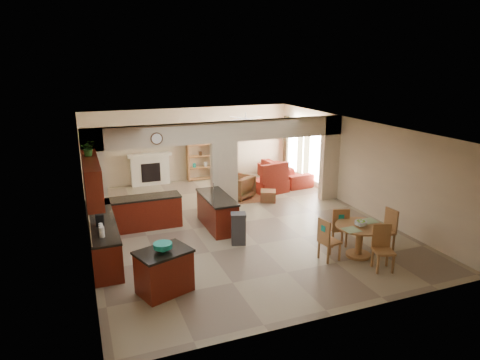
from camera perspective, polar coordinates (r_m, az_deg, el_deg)
name	(u,v)px	position (r m, az deg, el deg)	size (l,w,h in m)	color
floor	(236,223)	(12.40, -0.55, -5.73)	(10.00, 10.00, 0.00)	gray
ceiling	(236,126)	(11.67, -0.59, 7.17)	(10.00, 10.00, 0.00)	white
wall_back	(190,144)	(16.61, -6.69, 4.75)	(8.00, 8.00, 0.00)	tan
wall_front	(336,246)	(7.74, 12.74, -8.58)	(8.00, 8.00, 0.00)	tan
wall_left	(85,191)	(11.25, -20.02, -1.44)	(10.00, 10.00, 0.00)	tan
wall_right	(355,164)	(13.84, 15.14, 2.08)	(10.00, 10.00, 0.00)	tan
partition_left_pier	(95,180)	(12.21, -18.77, 0.00)	(0.60, 0.25, 2.80)	tan
partition_center_pier	(224,178)	(12.94, -2.13, 0.33)	(0.80, 0.25, 2.20)	tan
partition_right_pier	(330,158)	(14.47, 11.86, 2.87)	(0.60, 0.25, 2.80)	tan
partition_header	(224,132)	(12.64, -2.19, 6.45)	(8.00, 0.25, 0.60)	tan
kitchen_counter	(119,226)	(11.34, -15.80, -5.94)	(2.52, 3.29, 1.48)	#481208
upper_cabinets	(92,179)	(10.34, -19.15, 0.18)	(0.35, 2.40, 0.90)	#481208
peninsula	(217,212)	(11.95, -3.07, -4.25)	(0.70, 1.85, 0.91)	#481208
wall_clock	(157,139)	(12.01, -11.05, 5.44)	(0.34, 0.34, 0.03)	#4B2E19
rug	(247,197)	(14.65, 0.94, -2.29)	(1.60, 1.30, 0.01)	#975837
fireplace	(150,169)	(16.30, -11.89, 1.47)	(1.60, 0.35, 1.20)	#EBE5CC
shelving_unit	(200,157)	(16.63, -5.31, 3.04)	(1.00, 0.32, 1.80)	#A57138
window_a	(316,155)	(15.72, 10.09, 3.24)	(0.02, 0.90, 1.90)	white
window_b	(294,147)	(17.16, 7.17, 4.40)	(0.02, 0.90, 1.90)	white
glazed_door	(304,155)	(16.47, 8.55, 3.34)	(0.02, 0.70, 2.10)	white
drape_a_left	(324,159)	(15.20, 11.12, 2.76)	(0.10, 0.28, 2.30)	#3B1F17
drape_a_right	(307,152)	(16.21, 8.88, 3.67)	(0.10, 0.28, 2.30)	#3B1F17
drape_b_left	(300,150)	(16.63, 8.02, 4.01)	(0.10, 0.28, 2.30)	#3B1F17
drape_b_right	(286,144)	(17.67, 6.13, 4.76)	(0.10, 0.28, 2.30)	#3B1F17
ceiling_fan	(246,119)	(15.01, 0.75, 8.17)	(1.00, 1.00, 0.10)	white
kitchen_island	(164,271)	(8.88, -10.09, -11.89)	(1.23, 1.05, 0.90)	#481208
teal_bowl	(163,247)	(8.62, -10.25, -8.82)	(0.37, 0.37, 0.17)	#159381
trash_can	(238,230)	(10.91, -0.21, -6.66)	(0.36, 0.30, 0.76)	#313133
dining_table	(360,236)	(10.59, 15.65, -7.18)	(1.15, 1.15, 0.79)	#A57138
fruit_bowl	(361,223)	(10.39, 15.81, -5.60)	(0.28, 0.28, 0.15)	#68B526
sofa	(284,172)	(16.57, 5.93, 1.09)	(0.99, 2.54, 0.74)	maroon
chaise	(270,186)	(15.24, 3.98, -0.75)	(1.11, 0.91, 0.44)	maroon
armchair	(239,187)	(14.47, -0.19, -0.90)	(0.84, 0.87, 0.79)	maroon
ottoman	(268,196)	(14.23, 3.76, -2.13)	(0.50, 0.50, 0.36)	maroon
plant	(88,148)	(10.57, -19.56, 4.04)	(0.34, 0.29, 0.38)	#1C5416
chair_north	(339,226)	(10.99, 13.09, -5.93)	(0.53, 0.53, 1.02)	#A57138
chair_east	(387,228)	(11.18, 19.04, -6.03)	(0.45, 0.45, 1.02)	#A57138
chair_south	(382,245)	(10.13, 18.46, -8.28)	(0.53, 0.53, 1.02)	#A57138
chair_west	(327,238)	(10.18, 11.52, -7.62)	(0.47, 0.47, 1.02)	#A57138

